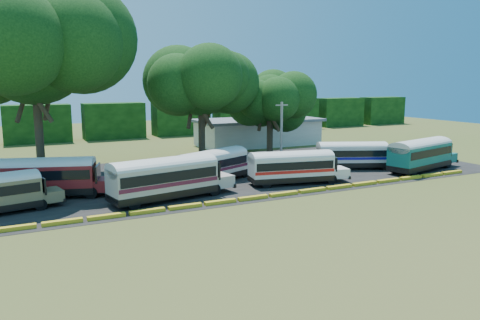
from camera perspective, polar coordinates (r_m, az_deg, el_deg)
name	(u,v)px	position (r m, az deg, el deg)	size (l,w,h in m)	color
ground	(242,205)	(37.65, 0.30, -5.46)	(160.00, 160.00, 0.00)	#40521B
asphalt_strip	(199,176)	(48.70, -5.08, -1.97)	(64.00, 24.00, 0.02)	black
curb	(237,200)	(38.47, -0.38, -4.89)	(53.70, 0.45, 0.30)	gold
terminal_building	(258,132)	(71.70, 2.22, 3.48)	(19.00, 9.00, 4.00)	silver
treeline_backdrop	(114,121)	(82.32, -15.12, 4.64)	(130.00, 4.00, 6.00)	black
bus_red	(45,175)	(42.74, -22.63, -1.67)	(10.71, 5.64, 3.43)	black
bus_cream_west	(166,176)	(39.01, -9.01, -1.96)	(11.25, 4.53, 3.60)	black
bus_cream_east	(214,164)	(45.52, -3.20, -0.47)	(9.85, 6.16, 3.20)	black
bus_white_red	(293,165)	(44.85, 6.50, -0.67)	(10.03, 4.31, 3.20)	black
bus_white_blue	(353,154)	(53.73, 13.66, 0.76)	(9.44, 5.81, 3.06)	black
bus_teal	(421,153)	(54.66, 21.25, 0.83)	(11.05, 4.99, 3.53)	black
tree_west	(33,48)	(50.01, -23.94, 12.39)	(14.92, 14.92, 18.38)	#322719
tree_center	(201,82)	(55.06, -4.77, 9.46)	(10.73, 10.73, 13.59)	#322719
tree_east	(270,98)	(61.33, 3.70, 7.52)	(8.24, 8.24, 10.57)	#322719
utility_pole	(281,133)	(54.14, 5.06, 3.28)	(1.60, 0.30, 7.39)	gray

